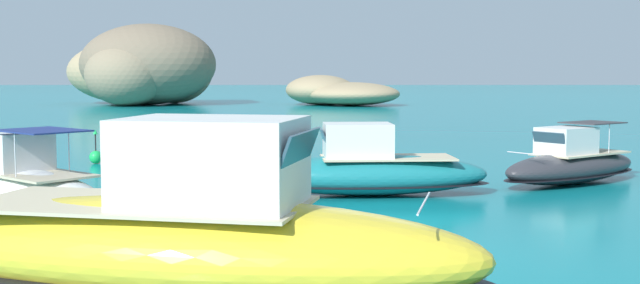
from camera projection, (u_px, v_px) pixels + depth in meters
name	position (u px, v px, depth m)	size (l,w,h in m)	color
ground_plane	(388.00, 257.00, 17.74)	(400.00, 400.00, 0.00)	#0F7F89
islet_large	(149.00, 69.00, 95.62)	(21.08, 20.74, 9.31)	#756651
islet_small	(339.00, 92.00, 93.63)	(15.54, 15.15, 3.44)	#9E8966
motorboat_teal	(372.00, 171.00, 26.41)	(8.02, 2.87, 2.33)	#19727A
motorboat_white	(22.00, 186.00, 23.12)	(7.37, 6.84, 2.43)	white
motorboat_yellow	(191.00, 240.00, 14.33)	(11.40, 5.50, 3.22)	yellow
motorboat_charcoal	(575.00, 164.00, 29.08)	(6.72, 5.72, 2.15)	#2D2D33
channel_buoy	(100.00, 156.00, 35.36)	(0.56, 0.56, 1.48)	green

